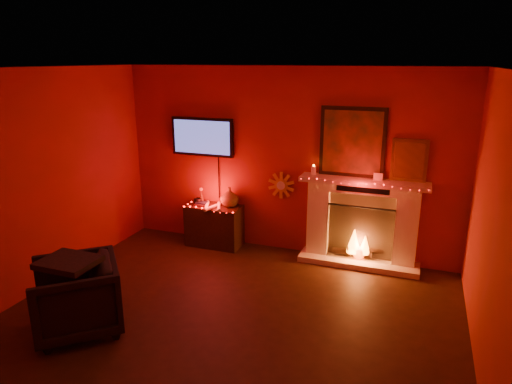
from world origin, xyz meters
TOP-DOWN VIEW (x-y plane):
  - room at (0.00, 0.00)m, footprint 5.00×5.00m
  - fireplace at (1.14, 2.39)m, footprint 1.72×0.40m
  - tv at (-1.30, 2.45)m, footprint 1.00×0.07m
  - sunburst_clock at (-0.05, 2.48)m, footprint 0.40×0.03m
  - console_table at (-1.03, 2.26)m, footprint 0.84×0.53m
  - armchair at (-1.42, -0.35)m, footprint 1.19×1.19m

SIDE VIEW (x-z plane):
  - console_table at x=-1.03m, z-range -0.09..0.84m
  - armchair at x=-1.42m, z-range 0.00..0.78m
  - fireplace at x=1.14m, z-range -0.37..1.81m
  - sunburst_clock at x=-0.05m, z-range 0.80..1.20m
  - room at x=0.00m, z-range -1.15..3.85m
  - tv at x=-1.30m, z-range 1.03..2.27m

